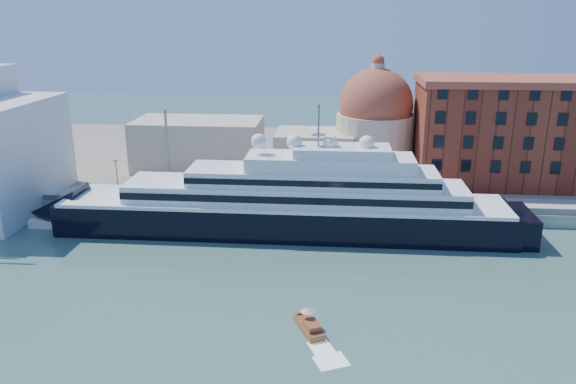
{
  "coord_description": "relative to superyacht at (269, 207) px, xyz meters",
  "views": [
    {
      "loc": [
        12.85,
        -72.24,
        38.16
      ],
      "look_at": [
        5.09,
        18.0,
        9.28
      ],
      "focal_mm": 35.0,
      "sensor_mm": 36.0,
      "label": 1
    }
  ],
  "objects": [
    {
      "name": "warehouse",
      "position": [
        50.81,
        29.0,
        9.07
      ],
      "size": [
        43.0,
        19.0,
        23.25
      ],
      "color": "maroon",
      "rests_on": "land"
    },
    {
      "name": "land",
      "position": [
        -1.19,
        52.0,
        -3.72
      ],
      "size": [
        260.0,
        72.0,
        2.0
      ],
      "primitive_type": "cube",
      "color": "slate",
      "rests_on": "ground"
    },
    {
      "name": "quay",
      "position": [
        -1.19,
        11.0,
        -3.47
      ],
      "size": [
        180.0,
        10.0,
        2.5
      ],
      "primitive_type": "cube",
      "color": "gray",
      "rests_on": "ground"
    },
    {
      "name": "lamp_posts",
      "position": [
        -13.86,
        9.27,
        5.12
      ],
      "size": [
        120.8,
        2.4,
        18.0
      ],
      "color": "slate",
      "rests_on": "quay"
    },
    {
      "name": "superyacht",
      "position": [
        0.0,
        0.0,
        0.0
      ],
      "size": [
        91.57,
        12.69,
        27.37
      ],
      "color": "black",
      "rests_on": "ground"
    },
    {
      "name": "church",
      "position": [
        5.2,
        34.72,
        6.19
      ],
      "size": [
        66.0,
        18.0,
        25.5
      ],
      "color": "beige",
      "rests_on": "land"
    },
    {
      "name": "ground",
      "position": [
        -1.19,
        -23.0,
        -4.72
      ],
      "size": [
        400.0,
        400.0,
        0.0
      ],
      "primitive_type": "plane",
      "color": "#345A56",
      "rests_on": "ground"
    },
    {
      "name": "water_taxi",
      "position": [
        9.0,
        -33.18,
        -4.03
      ],
      "size": [
        4.35,
        6.38,
        2.89
      ],
      "rotation": [
        0.0,
        0.0,
        0.42
      ],
      "color": "maroon",
      "rests_on": "ground"
    },
    {
      "name": "service_barge",
      "position": [
        -38.03,
        -0.44,
        -3.88
      ],
      "size": [
        13.01,
        4.36,
        2.92
      ],
      "rotation": [
        0.0,
        0.0,
        0.0
      ],
      "color": "white",
      "rests_on": "ground"
    },
    {
      "name": "quay_fence",
      "position": [
        -1.19,
        6.5,
        -1.62
      ],
      "size": [
        180.0,
        0.1,
        1.2
      ],
      "primitive_type": "cube",
      "color": "slate",
      "rests_on": "quay"
    }
  ]
}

